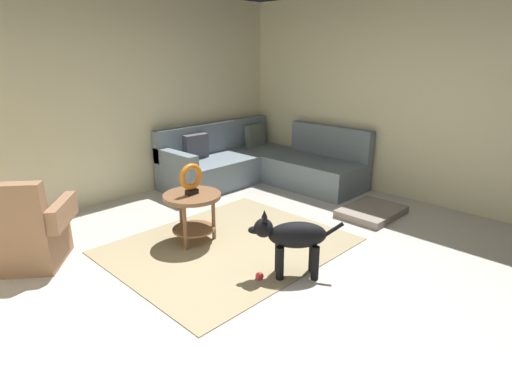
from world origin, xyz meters
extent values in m
cube|color=beige|center=(0.00, 0.00, -0.05)|extent=(6.00, 6.00, 0.10)
cube|color=beige|center=(0.00, 2.94, 1.35)|extent=(6.00, 0.12, 2.70)
cube|color=beige|center=(2.94, 0.00, 1.35)|extent=(0.12, 6.00, 2.70)
cube|color=tan|center=(0.15, 0.70, 0.01)|extent=(2.30, 1.90, 0.01)
cube|color=slate|center=(1.73, 2.41, 0.21)|extent=(2.20, 0.85, 0.42)
cube|color=slate|center=(1.73, 2.76, 0.65)|extent=(2.20, 0.14, 0.46)
cube|color=slate|center=(2.41, 1.28, 0.21)|extent=(0.85, 1.40, 0.42)
cube|color=slate|center=(2.76, 1.28, 0.65)|extent=(0.14, 1.40, 0.46)
cube|color=slate|center=(0.71, 2.41, 0.53)|extent=(0.16, 0.85, 0.22)
cube|color=slate|center=(2.48, 2.61, 0.59)|extent=(0.39, 0.18, 0.39)
cube|color=#4C4C56|center=(1.23, 2.61, 0.59)|extent=(0.39, 0.16, 0.38)
cube|color=#936B4C|center=(-1.43, 1.79, 0.20)|extent=(0.84, 0.84, 0.40)
cube|color=#936B4C|center=(-1.59, 1.60, 0.64)|extent=(0.55, 0.49, 0.48)
cube|color=#936B4C|center=(-1.16, 1.57, 0.51)|extent=(0.46, 0.53, 0.22)
cylinder|color=brown|center=(-0.04, 1.05, 0.52)|extent=(0.60, 0.60, 0.04)
cylinder|color=brown|center=(-0.04, 1.05, 0.15)|extent=(0.45, 0.45, 0.02)
cylinder|color=brown|center=(-0.04, 1.26, 0.25)|extent=(0.04, 0.04, 0.50)
cylinder|color=brown|center=(-0.23, 0.94, 0.25)|extent=(0.04, 0.04, 0.50)
cylinder|color=brown|center=(0.15, 0.94, 0.25)|extent=(0.04, 0.04, 0.50)
cube|color=black|center=(-0.04, 1.05, 0.57)|extent=(0.12, 0.08, 0.05)
torus|color=orange|center=(-0.04, 1.05, 0.73)|extent=(0.28, 0.06, 0.28)
cube|color=gray|center=(1.98, 0.08, 0.04)|extent=(0.80, 0.60, 0.09)
cylinder|color=black|center=(0.01, -0.13, 0.16)|extent=(0.07, 0.07, 0.32)
cylinder|color=black|center=(0.11, -0.03, 0.16)|extent=(0.07, 0.07, 0.32)
cylinder|color=black|center=(0.23, -0.34, 0.16)|extent=(0.07, 0.07, 0.32)
cylinder|color=black|center=(0.33, -0.24, 0.16)|extent=(0.07, 0.07, 0.32)
ellipsoid|color=black|center=(0.17, -0.19, 0.40)|extent=(0.53, 0.52, 0.24)
sphere|color=black|center=(-0.05, 0.02, 0.48)|extent=(0.17, 0.17, 0.17)
ellipsoid|color=black|center=(-0.10, 0.07, 0.46)|extent=(0.14, 0.13, 0.07)
cone|color=black|center=(-0.07, -0.02, 0.59)|extent=(0.06, 0.06, 0.07)
cone|color=black|center=(-0.01, 0.05, 0.59)|extent=(0.06, 0.06, 0.07)
cylinder|color=black|center=(0.39, -0.40, 0.44)|extent=(0.17, 0.16, 0.16)
sphere|color=red|center=(-0.12, 0.00, 0.04)|extent=(0.07, 0.07, 0.07)
camera|label=1|loc=(-2.48, -2.27, 1.94)|focal=29.22mm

